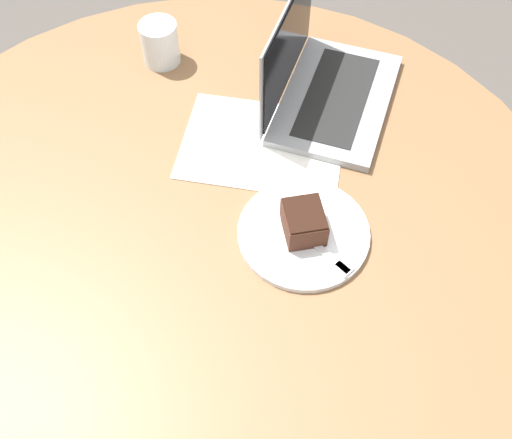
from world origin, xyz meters
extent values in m
plane|color=#4C4742|center=(0.00, 0.00, 0.00)|extent=(12.00, 12.00, 0.00)
cylinder|color=brown|center=(0.00, 0.00, 0.01)|extent=(0.48, 0.48, 0.02)
cylinder|color=brown|center=(0.00, 0.00, 0.38)|extent=(0.11, 0.11, 0.71)
cylinder|color=brown|center=(0.00, 0.00, 0.75)|extent=(1.34, 1.34, 0.03)
cube|color=black|center=(0.75, 0.10, 0.21)|extent=(0.04, 0.04, 0.42)
cube|color=white|center=(0.12, 0.19, 0.76)|extent=(0.36, 0.30, 0.00)
cylinder|color=silver|center=(0.16, -0.03, 0.77)|extent=(0.23, 0.23, 0.01)
cube|color=#472619|center=(0.16, -0.03, 0.80)|extent=(0.07, 0.08, 0.05)
cube|color=black|center=(0.16, -0.03, 0.82)|extent=(0.07, 0.08, 0.00)
cube|color=silver|center=(0.17, -0.05, 0.77)|extent=(0.11, 0.14, 0.00)
cube|color=silver|center=(0.22, -0.11, 0.77)|extent=(0.04, 0.04, 0.00)
cylinder|color=silver|center=(-0.07, 0.45, 0.81)|extent=(0.08, 0.08, 0.09)
cube|color=gray|center=(0.28, 0.28, 0.77)|extent=(0.32, 0.38, 0.02)
cube|color=black|center=(0.28, 0.28, 0.78)|extent=(0.22, 0.29, 0.00)
cube|color=gray|center=(0.18, 0.33, 0.88)|extent=(0.14, 0.30, 0.20)
cube|color=black|center=(0.18, 0.33, 0.88)|extent=(0.13, 0.28, 0.18)
camera|label=1|loc=(0.02, -0.58, 1.64)|focal=42.00mm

